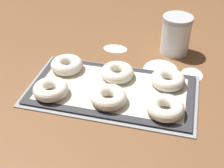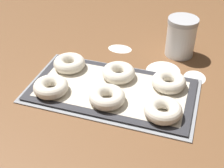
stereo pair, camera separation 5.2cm
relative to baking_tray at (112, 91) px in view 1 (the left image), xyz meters
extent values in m
plane|color=brown|center=(0.01, 0.00, 0.00)|extent=(2.80, 2.80, 0.00)
cube|color=#93969B|center=(0.00, 0.00, 0.00)|extent=(0.53, 0.29, 0.01)
cube|color=#333338|center=(0.00, 0.00, 0.01)|extent=(0.50, 0.27, 0.00)
cube|color=beige|center=(0.00, 0.00, 0.01)|extent=(0.45, 0.22, 0.00)
torus|color=silver|center=(-0.17, -0.07, 0.03)|extent=(0.11, 0.11, 0.04)
torus|color=silver|center=(0.01, -0.06, 0.03)|extent=(0.11, 0.11, 0.04)
torus|color=silver|center=(0.17, -0.07, 0.03)|extent=(0.11, 0.11, 0.04)
torus|color=silver|center=(-0.17, 0.07, 0.03)|extent=(0.11, 0.11, 0.04)
torus|color=silver|center=(0.00, 0.07, 0.03)|extent=(0.11, 0.11, 0.04)
torus|color=silver|center=(0.16, 0.07, 0.03)|extent=(0.11, 0.11, 0.04)
cylinder|color=white|center=(0.17, 0.29, 0.06)|extent=(0.10, 0.10, 0.13)
cylinder|color=#B2B2B7|center=(0.17, 0.29, 0.13)|extent=(0.11, 0.11, 0.02)
ellipsoid|color=white|center=(-0.05, 0.26, 0.00)|extent=(0.09, 0.06, 0.00)
ellipsoid|color=white|center=(0.24, 0.16, 0.00)|extent=(0.07, 0.09, 0.00)
ellipsoid|color=white|center=(0.13, 0.16, 0.00)|extent=(0.12, 0.13, 0.00)
camera|label=1|loc=(0.19, -0.75, 0.60)|focal=50.00mm
camera|label=2|loc=(0.24, -0.73, 0.60)|focal=50.00mm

